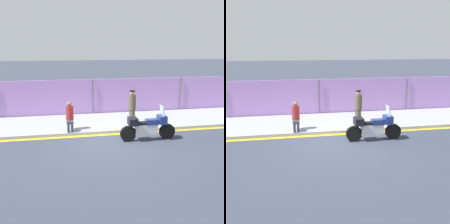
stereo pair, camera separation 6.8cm
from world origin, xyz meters
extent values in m
plane|color=#333847|center=(0.00, 0.00, 0.00)|extent=(120.00, 120.00, 0.00)
cube|color=#8E93A3|center=(0.00, 2.89, 0.07)|extent=(38.51, 3.23, 0.14)
cube|color=gold|center=(0.00, 1.19, 0.00)|extent=(38.51, 0.18, 0.01)
cube|color=#AD7FC6|center=(0.00, 4.60, 1.03)|extent=(36.58, 0.08, 2.06)
cylinder|color=#4C4C51|center=(0.00, 4.50, 1.03)|extent=(0.05, 0.05, 2.06)
cylinder|color=#4C4C51|center=(5.18, 4.50, 1.03)|extent=(0.05, 0.05, 2.06)
cylinder|color=black|center=(2.67, 0.21, 0.33)|extent=(0.67, 0.15, 0.67)
cylinder|color=black|center=(0.97, 0.22, 0.33)|extent=(0.67, 0.15, 0.67)
cube|color=silver|center=(1.74, 0.22, 0.49)|extent=(0.94, 0.29, 0.44)
cube|color=navy|center=(1.98, 0.22, 0.80)|extent=(0.52, 0.31, 0.22)
cube|color=black|center=(1.64, 0.22, 0.76)|extent=(0.60, 0.29, 0.10)
cube|color=navy|center=(2.42, 0.21, 0.88)|extent=(0.32, 0.48, 0.34)
cube|color=silver|center=(2.42, 0.21, 1.26)|extent=(0.11, 0.42, 0.42)
cube|color=black|center=(1.16, 0.22, 0.86)|extent=(0.36, 0.51, 0.30)
cylinder|color=brown|center=(1.65, 2.21, 0.50)|extent=(0.30, 0.30, 0.71)
cylinder|color=brown|center=(1.65, 2.21, 1.21)|extent=(0.37, 0.37, 0.71)
sphere|color=tan|center=(1.65, 2.21, 1.67)|extent=(0.23, 0.23, 0.23)
cylinder|color=black|center=(1.65, 2.21, 1.77)|extent=(0.26, 0.26, 0.05)
cylinder|color=#2D3342|center=(-1.44, 1.38, 0.36)|extent=(0.11, 0.11, 0.43)
cylinder|color=#2D3342|center=(-1.28, 1.38, 0.36)|extent=(0.11, 0.11, 0.43)
cube|color=#2D3342|center=(-1.36, 1.60, 0.57)|extent=(0.30, 0.43, 0.10)
cylinder|color=maroon|center=(-1.36, 1.81, 0.93)|extent=(0.35, 0.35, 0.61)
sphere|color=brown|center=(-1.36, 1.81, 1.34)|extent=(0.22, 0.22, 0.22)
camera|label=1|loc=(-1.55, -9.74, 3.90)|focal=42.00mm
camera|label=2|loc=(-1.48, -9.75, 3.90)|focal=42.00mm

